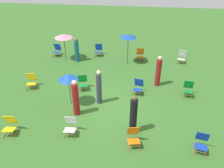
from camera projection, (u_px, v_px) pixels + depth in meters
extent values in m
plane|color=#386B28|center=(109.00, 105.00, 11.86)|extent=(40.00, 40.00, 0.00)
cube|color=olive|center=(178.00, 62.00, 15.95)|extent=(0.22, 0.75, 0.04)
cube|color=olive|center=(184.00, 63.00, 15.82)|extent=(0.22, 0.75, 0.04)
cube|color=white|center=(181.00, 59.00, 15.67)|extent=(0.57, 0.54, 0.13)
cube|color=white|center=(182.00, 54.00, 15.76)|extent=(0.53, 0.36, 0.57)
cylinder|color=olive|center=(181.00, 61.00, 15.55)|extent=(0.43, 0.14, 0.03)
cube|color=olive|center=(29.00, 87.00, 13.27)|extent=(0.14, 0.76, 0.04)
cube|color=olive|center=(36.00, 87.00, 13.28)|extent=(0.14, 0.76, 0.04)
cube|color=yellow|center=(31.00, 84.00, 13.06)|extent=(0.54, 0.50, 0.13)
cube|color=yellow|center=(32.00, 77.00, 13.16)|extent=(0.51, 0.31, 0.57)
cylinder|color=olive|center=(31.00, 87.00, 12.92)|extent=(0.44, 0.09, 0.03)
cube|color=olive|center=(96.00, 55.00, 16.85)|extent=(0.07, 0.76, 0.04)
cube|color=olive|center=(102.00, 55.00, 16.82)|extent=(0.07, 0.76, 0.04)
cube|color=#1947B7|center=(98.00, 52.00, 16.62)|extent=(0.50, 0.46, 0.13)
cube|color=#1947B7|center=(99.00, 47.00, 16.72)|extent=(0.49, 0.27, 0.57)
cylinder|color=olive|center=(98.00, 54.00, 16.48)|extent=(0.44, 0.05, 0.03)
cube|color=olive|center=(79.00, 89.00, 13.09)|extent=(0.24, 0.74, 0.04)
cube|color=olive|center=(87.00, 88.00, 13.15)|extent=(0.24, 0.74, 0.04)
cube|color=#148C38|center=(83.00, 86.00, 12.90)|extent=(0.58, 0.54, 0.13)
cube|color=#148C38|center=(82.00, 78.00, 13.00)|extent=(0.53, 0.37, 0.57)
cylinder|color=olive|center=(83.00, 89.00, 12.77)|extent=(0.43, 0.14, 0.03)
cube|color=olive|center=(194.00, 148.00, 9.42)|extent=(0.21, 0.75, 0.04)
cube|color=olive|center=(205.00, 151.00, 9.29)|extent=(0.21, 0.75, 0.04)
cube|color=#1947B7|center=(201.00, 147.00, 9.14)|extent=(0.57, 0.53, 0.13)
cube|color=#1947B7|center=(202.00, 136.00, 9.23)|extent=(0.52, 0.35, 0.57)
cylinder|color=olive|center=(200.00, 152.00, 9.02)|extent=(0.43, 0.13, 0.03)
cube|color=olive|center=(137.00, 60.00, 16.21)|extent=(0.08, 0.76, 0.04)
cube|color=olive|center=(143.00, 60.00, 16.19)|extent=(0.08, 0.76, 0.04)
cube|color=orange|center=(140.00, 57.00, 15.98)|extent=(0.51, 0.46, 0.13)
cube|color=orange|center=(140.00, 51.00, 16.08)|extent=(0.49, 0.28, 0.57)
cylinder|color=olive|center=(140.00, 59.00, 15.85)|extent=(0.44, 0.05, 0.03)
cube|color=olive|center=(66.00, 132.00, 10.17)|extent=(0.06, 0.76, 0.04)
cube|color=olive|center=(76.00, 133.00, 10.14)|extent=(0.06, 0.76, 0.04)
cube|color=white|center=(70.00, 130.00, 9.94)|extent=(0.49, 0.45, 0.13)
cube|color=white|center=(71.00, 120.00, 10.04)|extent=(0.49, 0.26, 0.57)
cylinder|color=olive|center=(69.00, 135.00, 9.81)|extent=(0.44, 0.04, 0.03)
cube|color=olive|center=(134.00, 92.00, 12.83)|extent=(0.19, 0.75, 0.04)
cube|color=olive|center=(142.00, 93.00, 12.71)|extent=(0.19, 0.75, 0.04)
cube|color=#1947B7|center=(137.00, 90.00, 12.56)|extent=(0.56, 0.52, 0.13)
cube|color=#1947B7|center=(139.00, 82.00, 12.65)|extent=(0.52, 0.34, 0.57)
cylinder|color=olive|center=(137.00, 93.00, 12.43)|extent=(0.44, 0.12, 0.03)
cube|color=olive|center=(183.00, 94.00, 12.64)|extent=(0.13, 0.76, 0.04)
cube|color=olive|center=(191.00, 95.00, 12.55)|extent=(0.13, 0.76, 0.04)
cube|color=#148C38|center=(188.00, 92.00, 12.38)|extent=(0.53, 0.49, 0.13)
cube|color=#148C38|center=(189.00, 84.00, 12.48)|extent=(0.51, 0.31, 0.57)
cylinder|color=olive|center=(188.00, 95.00, 12.25)|extent=(0.44, 0.08, 0.03)
cube|color=olive|center=(128.00, 144.00, 9.60)|extent=(0.16, 0.76, 0.04)
cube|color=olive|center=(139.00, 144.00, 9.62)|extent=(0.16, 0.76, 0.04)
cube|color=orange|center=(134.00, 141.00, 9.40)|extent=(0.54, 0.51, 0.13)
cube|color=orange|center=(133.00, 131.00, 9.50)|extent=(0.51, 0.32, 0.57)
cylinder|color=olive|center=(134.00, 146.00, 9.26)|extent=(0.44, 0.10, 0.03)
cube|color=olive|center=(54.00, 55.00, 16.87)|extent=(0.12, 0.76, 0.04)
cube|color=olive|center=(60.00, 55.00, 16.79)|extent=(0.12, 0.76, 0.04)
cube|color=#1947B7|center=(56.00, 52.00, 16.61)|extent=(0.52, 0.48, 0.13)
cube|color=#1947B7|center=(58.00, 47.00, 16.71)|extent=(0.50, 0.30, 0.57)
cylinder|color=olive|center=(55.00, 54.00, 16.49)|extent=(0.44, 0.07, 0.03)
cube|color=olive|center=(6.00, 132.00, 10.20)|extent=(0.09, 0.76, 0.04)
cube|color=olive|center=(16.00, 132.00, 10.18)|extent=(0.09, 0.76, 0.04)
cube|color=yellow|center=(9.00, 129.00, 9.97)|extent=(0.51, 0.46, 0.13)
cube|color=yellow|center=(11.00, 120.00, 10.08)|extent=(0.50, 0.28, 0.57)
cylinder|color=olive|center=(8.00, 134.00, 9.84)|extent=(0.44, 0.06, 0.03)
cylinder|color=black|center=(65.00, 47.00, 15.80)|extent=(0.03, 0.03, 1.79)
cone|color=pink|center=(64.00, 36.00, 15.38)|extent=(1.18, 1.18, 0.23)
cylinder|color=black|center=(128.00, 49.00, 15.26)|extent=(0.03, 0.03, 1.99)
cone|color=#194CB2|center=(128.00, 36.00, 14.78)|extent=(1.02, 1.02, 0.20)
cylinder|color=black|center=(70.00, 90.00, 11.50)|extent=(0.03, 0.03, 1.71)
cone|color=#194CB2|center=(68.00, 77.00, 11.11)|extent=(0.94, 0.94, 0.30)
cylinder|color=black|center=(133.00, 116.00, 9.82)|extent=(0.44, 0.44, 1.67)
sphere|color=brown|center=(135.00, 98.00, 9.33)|extent=(0.20, 0.20, 0.20)
cylinder|color=#333847|center=(99.00, 89.00, 11.62)|extent=(0.34, 0.34, 1.66)
sphere|color=beige|center=(98.00, 73.00, 11.13)|extent=(0.20, 0.20, 0.20)
cylinder|color=#195972|center=(77.00, 51.00, 15.68)|extent=(0.37, 0.37, 1.47)
sphere|color=#936647|center=(76.00, 39.00, 15.24)|extent=(0.22, 0.22, 0.22)
cylinder|color=maroon|center=(158.00, 73.00, 13.05)|extent=(0.36, 0.36, 1.59)
sphere|color=beige|center=(160.00, 58.00, 12.57)|extent=(0.24, 0.24, 0.24)
cylinder|color=maroon|center=(76.00, 100.00, 10.85)|extent=(0.43, 0.43, 1.64)
sphere|color=beige|center=(74.00, 83.00, 10.36)|extent=(0.24, 0.24, 0.24)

